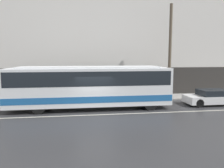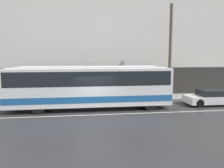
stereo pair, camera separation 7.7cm
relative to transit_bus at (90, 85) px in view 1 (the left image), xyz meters
name	(u,v)px [view 1 (the left image)]	position (x,y,z in m)	size (l,w,h in m)	color
ground_plane	(95,115)	(0.23, -1.87, -1.78)	(60.00, 60.00, 0.00)	#2D2D30
sidewalk	(91,99)	(0.23, 3.46, -1.71)	(60.00, 2.66, 0.13)	gray
building_facade	(90,35)	(0.23, 4.94, 4.11)	(60.00, 0.35, 12.19)	silver
lane_stripe	(95,115)	(0.23, -1.87, -1.77)	(54.00, 0.14, 0.01)	beige
transit_bus	(90,85)	(0.00, 0.00, 0.00)	(11.85, 2.51, 3.15)	white
sedan_white_front	(214,97)	(10.01, 0.00, -1.19)	(4.77, 1.80, 1.23)	silver
utility_pole_near	(170,52)	(7.26, 2.71, 2.52)	(0.27, 0.27, 8.33)	brown
pedestrian_waiting	(103,89)	(1.32, 3.93, -0.89)	(0.36, 0.36, 1.65)	#333338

